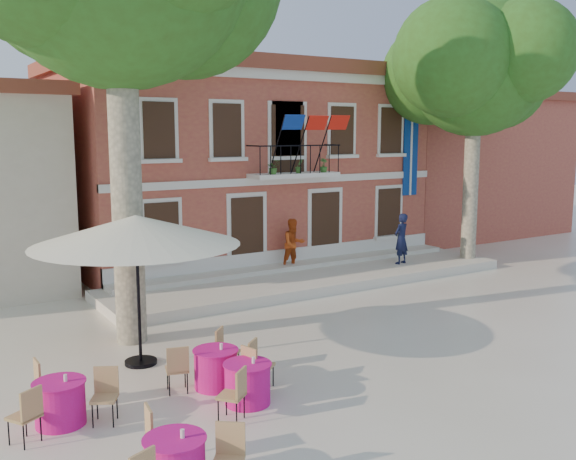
# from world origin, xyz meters

# --- Properties ---
(ground) EXTENTS (90.00, 90.00, 0.00)m
(ground) POSITION_xyz_m (0.00, 0.00, 0.00)
(ground) COLOR beige
(ground) RESTS_ON ground
(main_building) EXTENTS (13.50, 9.59, 7.50)m
(main_building) POSITION_xyz_m (2.00, 9.99, 3.78)
(main_building) COLOR #B45D41
(main_building) RESTS_ON ground
(neighbor_east) EXTENTS (9.40, 9.40, 6.40)m
(neighbor_east) POSITION_xyz_m (14.00, 11.00, 3.22)
(neighbor_east) COLOR #B45D41
(neighbor_east) RESTS_ON ground
(terrace) EXTENTS (14.00, 3.40, 0.30)m
(terrace) POSITION_xyz_m (2.00, 4.40, 0.15)
(terrace) COLOR silver
(terrace) RESTS_ON ground
(plane_tree_east) EXTENTS (4.96, 4.96, 9.73)m
(plane_tree_east) POSITION_xyz_m (8.47, 3.63, 7.19)
(plane_tree_east) COLOR #A59E84
(plane_tree_east) RESTS_ON ground
(patio_umbrella) EXTENTS (4.36, 4.36, 3.24)m
(patio_umbrella) POSITION_xyz_m (-5.36, 0.14, 2.91)
(patio_umbrella) COLOR black
(patio_umbrella) RESTS_ON ground
(pedestrian_navy) EXTENTS (0.75, 0.59, 1.80)m
(pedestrian_navy) POSITION_xyz_m (5.59, 4.12, 1.20)
(pedestrian_navy) COLOR black
(pedestrian_navy) RESTS_ON terrace
(pedestrian_orange) EXTENTS (0.86, 0.68, 1.73)m
(pedestrian_orange) POSITION_xyz_m (1.88, 5.40, 1.16)
(pedestrian_orange) COLOR #C64A17
(pedestrian_orange) RESTS_ON terrace
(cafe_table_0) EXTENTS (1.87, 1.64, 0.95)m
(cafe_table_0) POSITION_xyz_m (-7.50, -1.94, 0.43)
(cafe_table_0) COLOR #C61283
(cafe_table_0) RESTS_ON ground
(cafe_table_1) EXTENTS (1.75, 1.55, 0.95)m
(cafe_table_1) POSITION_xyz_m (-4.38, -2.87, 0.42)
(cafe_table_1) COLOR #C61283
(cafe_table_1) RESTS_ON ground
(cafe_table_3) EXTENTS (1.81, 1.80, 0.95)m
(cafe_table_3) POSITION_xyz_m (-4.55, -1.89, 0.43)
(cafe_table_3) COLOR #C61283
(cafe_table_3) RESTS_ON ground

